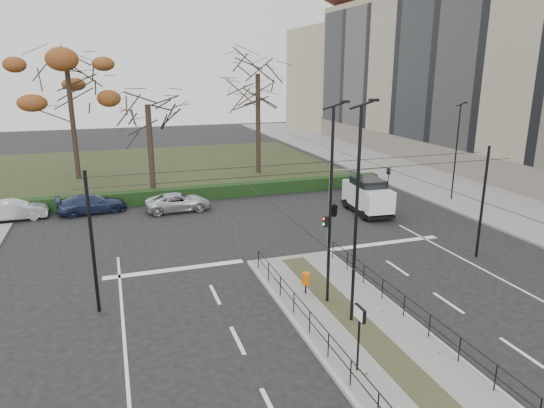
{
  "coord_description": "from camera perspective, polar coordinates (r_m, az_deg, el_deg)",
  "views": [
    {
      "loc": [
        -8.56,
        -17.58,
        9.75
      ],
      "look_at": [
        -0.64,
        6.05,
        2.78
      ],
      "focal_mm": 32.0,
      "sensor_mm": 36.0,
      "label": 1
    }
  ],
  "objects": [
    {
      "name": "bare_tree_center",
      "position": [
        45.81,
        -1.68,
        14.23
      ],
      "size": [
        6.65,
        6.65,
        12.25
      ],
      "color": "black",
      "rests_on": "park"
    },
    {
      "name": "streetlamp_median_near",
      "position": [
        18.32,
        9.94,
        -1.23
      ],
      "size": [
        0.72,
        0.15,
        8.6
      ],
      "color": "black",
      "rests_on": "median_island"
    },
    {
      "name": "apartment_block",
      "position": [
        55.33,
        23.64,
        15.04
      ],
      "size": [
        13.09,
        52.1,
        21.64
      ],
      "color": "tan",
      "rests_on": "ground"
    },
    {
      "name": "rust_tree",
      "position": [
        46.72,
        -22.98,
        14.33
      ],
      "size": [
        8.55,
        8.55,
        12.59
      ],
      "color": "black",
      "rests_on": "park"
    },
    {
      "name": "sidewalk_east",
      "position": [
        48.64,
        15.05,
        3.61
      ],
      "size": [
        8.0,
        90.0,
        0.14
      ],
      "primitive_type": "cube",
      "color": "slate",
      "rests_on": "ground"
    },
    {
      "name": "streetlamp_sidewalk",
      "position": [
        38.83,
        20.86,
        5.86
      ],
      "size": [
        0.61,
        0.12,
        7.29
      ],
      "color": "black",
      "rests_on": "sidewalk_east"
    },
    {
      "name": "parked_car_fourth",
      "position": [
        35.0,
        -10.96,
        0.23
      ],
      "size": [
        4.6,
        2.22,
        1.26
      ],
      "primitive_type": "imported",
      "rotation": [
        0.0,
        0.0,
        1.6
      ],
      "color": "#AFB1B7",
      "rests_on": "ground"
    },
    {
      "name": "traffic_light",
      "position": [
        23.62,
        7.52,
        -0.45
      ],
      "size": [
        3.65,
        2.08,
        5.37
      ],
      "color": "slate",
      "rests_on": "median_island"
    },
    {
      "name": "hedge",
      "position": [
        37.43,
        -14.03,
        0.84
      ],
      "size": [
        38.0,
        1.0,
        1.0
      ],
      "primitive_type": "cube",
      "color": "black",
      "rests_on": "ground"
    },
    {
      "name": "median_island",
      "position": [
        19.86,
        9.93,
        -13.79
      ],
      "size": [
        4.4,
        15.0,
        0.14
      ],
      "primitive_type": "cube",
      "color": "slate",
      "rests_on": "ground"
    },
    {
      "name": "bare_tree_near",
      "position": [
        38.47,
        -14.38,
        10.5
      ],
      "size": [
        5.68,
        5.68,
        9.38
      ],
      "color": "black",
      "rests_on": "park"
    },
    {
      "name": "litter_bin",
      "position": [
        21.6,
        4.0,
        -8.78
      ],
      "size": [
        0.38,
        0.38,
        0.97
      ],
      "color": "black",
      "rests_on": "median_island"
    },
    {
      "name": "park",
      "position": [
        50.59,
        -15.32,
        4.01
      ],
      "size": [
        38.0,
        26.0,
        0.1
      ],
      "primitive_type": "cube",
      "color": "black",
      "rests_on": "ground"
    },
    {
      "name": "info_panel",
      "position": [
        16.23,
        10.25,
        -13.38
      ],
      "size": [
        0.13,
        0.6,
        2.3
      ],
      "color": "black",
      "rests_on": "median_island"
    },
    {
      "name": "ground",
      "position": [
        21.85,
        6.77,
        -10.99
      ],
      "size": [
        140.0,
        140.0,
        0.0
      ],
      "primitive_type": "plane",
      "color": "black",
      "rests_on": "ground"
    },
    {
      "name": "parked_car_second",
      "position": [
        36.51,
        -28.02,
        -0.65
      ],
      "size": [
        4.12,
        1.56,
        1.34
      ],
      "primitive_type": "imported",
      "rotation": [
        0.0,
        0.0,
        1.61
      ],
      "color": "#AFB1B7",
      "rests_on": "ground"
    },
    {
      "name": "parked_car_third",
      "position": [
        36.09,
        -20.44,
        0.05
      ],
      "size": [
        4.77,
        2.31,
        1.34
      ],
      "primitive_type": "imported",
      "rotation": [
        0.0,
        0.0,
        1.67
      ],
      "color": "#1E2647",
      "rests_on": "ground"
    },
    {
      "name": "white_van",
      "position": [
        34.28,
        11.17,
        1.02
      ],
      "size": [
        2.38,
        4.75,
        2.46
      ],
      "color": "silver",
      "rests_on": "ground"
    },
    {
      "name": "median_railing",
      "position": [
        19.36,
        10.2,
        -11.59
      ],
      "size": [
        4.14,
        13.24,
        0.92
      ],
      "color": "black",
      "rests_on": "median_island"
    },
    {
      "name": "catenary",
      "position": [
        21.96,
        5.27,
        -1.19
      ],
      "size": [
        20.0,
        34.0,
        6.0
      ],
      "color": "black",
      "rests_on": "ground"
    },
    {
      "name": "streetlamp_median_far",
      "position": [
        19.77,
        6.93,
        -0.1
      ],
      "size": [
        0.7,
        0.14,
        8.44
      ],
      "color": "black",
      "rests_on": "median_island"
    }
  ]
}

